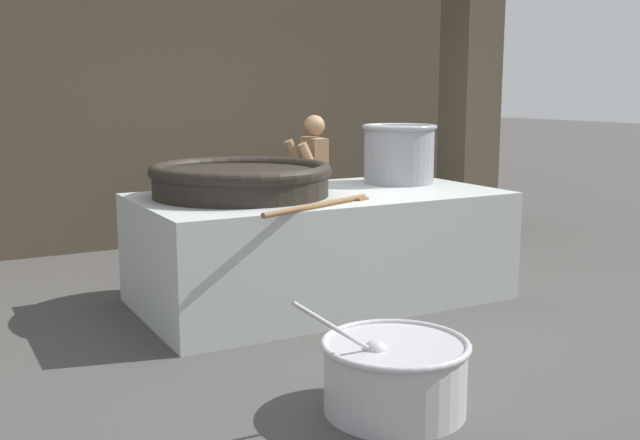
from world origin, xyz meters
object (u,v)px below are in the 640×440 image
object	(u,v)px
giant_wok_near	(241,178)
cook	(314,185)
stock_pot	(399,153)
prep_bowl_vegetables	(395,372)

from	to	relation	value
giant_wok_near	cook	distance (m)	1.49
giant_wok_near	stock_pot	world-z (taller)	stock_pot
giant_wok_near	prep_bowl_vegetables	xyz separation A→B (m)	(-0.08, -2.29, -0.81)
stock_pot	cook	distance (m)	1.01
stock_pot	prep_bowl_vegetables	size ratio (longest dim) A/B	0.64
giant_wok_near	stock_pot	size ratio (longest dim) A/B	2.16
giant_wok_near	stock_pot	xyz separation A→B (m)	(1.56, 0.08, 0.14)
stock_pot	prep_bowl_vegetables	bearing A→B (deg)	-124.80
giant_wok_near	stock_pot	bearing A→B (deg)	2.79
prep_bowl_vegetables	giant_wok_near	bearing A→B (deg)	87.92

